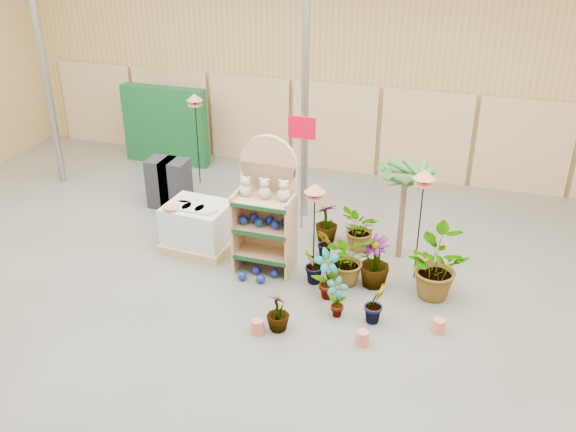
# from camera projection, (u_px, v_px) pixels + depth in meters

# --- Properties ---
(room) EXTENTS (15.20, 12.10, 4.70)m
(room) POSITION_uv_depth(u_px,v_px,m) (257.00, 157.00, 9.43)
(room) COLOR #555349
(room) RESTS_ON ground
(display_shelf) EXTENTS (0.97, 0.62, 2.31)m
(display_shelf) POSITION_uv_depth(u_px,v_px,m) (267.00, 210.00, 10.50)
(display_shelf) COLOR tan
(display_shelf) RESTS_ON ground
(teddy_bears) EXTENTS (0.85, 0.21, 0.35)m
(teddy_bears) POSITION_uv_depth(u_px,v_px,m) (266.00, 190.00, 10.21)
(teddy_bears) COLOR #BFB694
(teddy_bears) RESTS_ON display_shelf
(gazing_balls_shelf) EXTENTS (0.85, 0.29, 0.16)m
(gazing_balls_shelf) POSITION_uv_depth(u_px,v_px,m) (265.00, 221.00, 10.45)
(gazing_balls_shelf) COLOR navy
(gazing_balls_shelf) RESTS_ON display_shelf
(gazing_balls_floor) EXTENTS (0.63, 0.39, 0.15)m
(gazing_balls_floor) POSITION_uv_depth(u_px,v_px,m) (258.00, 275.00, 10.55)
(gazing_balls_floor) COLOR navy
(gazing_balls_floor) RESTS_ON ground
(pallet_stack) EXTENTS (1.25, 1.07, 0.87)m
(pallet_stack) POSITION_uv_depth(u_px,v_px,m) (198.00, 226.00, 11.33)
(pallet_stack) COLOR tan
(pallet_stack) RESTS_ON ground
(charcoal_planters) EXTENTS (0.80, 0.50, 1.00)m
(charcoal_planters) POSITION_uv_depth(u_px,v_px,m) (169.00, 183.00, 12.78)
(charcoal_planters) COLOR black
(charcoal_planters) RESTS_ON ground
(trellis_stock) EXTENTS (2.00, 0.30, 1.80)m
(trellis_stock) POSITION_uv_depth(u_px,v_px,m) (165.00, 125.00, 14.68)
(trellis_stock) COLOR #0E4B1F
(trellis_stock) RESTS_ON ground
(offer_sign) EXTENTS (0.50, 0.08, 2.20)m
(offer_sign) POSITION_uv_depth(u_px,v_px,m) (302.00, 150.00, 11.46)
(offer_sign) COLOR gray
(offer_sign) RESTS_ON ground
(bird_table_front) EXTENTS (0.34, 0.34, 1.62)m
(bird_table_front) POSITION_uv_depth(u_px,v_px,m) (315.00, 191.00, 10.09)
(bird_table_front) COLOR black
(bird_table_front) RESTS_ON ground
(bird_table_right) EXTENTS (0.34, 0.34, 1.93)m
(bird_table_right) POSITION_uv_depth(u_px,v_px,m) (424.00, 178.00, 9.80)
(bird_table_right) COLOR black
(bird_table_right) RESTS_ON ground
(bird_table_back) EXTENTS (0.34, 0.34, 1.99)m
(bird_table_back) POSITION_uv_depth(u_px,v_px,m) (195.00, 100.00, 13.20)
(bird_table_back) COLOR black
(bird_table_back) RESTS_ON ground
(palm) EXTENTS (0.70, 0.70, 1.83)m
(palm) POSITION_uv_depth(u_px,v_px,m) (406.00, 174.00, 10.51)
(palm) COLOR brown
(palm) RESTS_ON ground
(potted_plant_0) EXTENTS (0.53, 0.52, 0.85)m
(potted_plant_0) POSITION_uv_depth(u_px,v_px,m) (327.00, 275.00, 9.89)
(potted_plant_0) COLOR #2E6528
(potted_plant_0) RESTS_ON ground
(potted_plant_1) EXTENTS (0.38, 0.43, 0.67)m
(potted_plant_1) POSITION_uv_depth(u_px,v_px,m) (313.00, 266.00, 10.31)
(potted_plant_1) COLOR #2E6528
(potted_plant_1) RESTS_ON ground
(potted_plant_2) EXTENTS (1.04, 1.04, 0.88)m
(potted_plant_2) POSITION_uv_depth(u_px,v_px,m) (348.00, 258.00, 10.31)
(potted_plant_2) COLOR #2E6528
(potted_plant_2) RESTS_ON ground
(potted_plant_3) EXTENTS (0.70, 0.70, 0.89)m
(potted_plant_3) POSITION_uv_depth(u_px,v_px,m) (375.00, 261.00, 10.21)
(potted_plant_3) COLOR #2E6528
(potted_plant_3) RESTS_ON ground
(potted_plant_5) EXTENTS (0.37, 0.39, 0.57)m
(potted_plant_5) POSITION_uv_depth(u_px,v_px,m) (325.00, 244.00, 11.05)
(potted_plant_5) COLOR #2E6528
(potted_plant_5) RESTS_ON ground
(potted_plant_6) EXTENTS (0.67, 0.76, 0.80)m
(potted_plant_6) POSITION_uv_depth(u_px,v_px,m) (360.00, 230.00, 11.26)
(potted_plant_6) COLOR #2E6528
(potted_plant_6) RESTS_ON ground
(potted_plant_7) EXTENTS (0.42, 0.42, 0.61)m
(potted_plant_7) POSITION_uv_depth(u_px,v_px,m) (278.00, 312.00, 9.24)
(potted_plant_7) COLOR #2E6528
(potted_plant_7) RESTS_ON ground
(potted_plant_8) EXTENTS (0.35, 0.25, 0.64)m
(potted_plant_8) POSITION_uv_depth(u_px,v_px,m) (337.00, 298.00, 9.52)
(potted_plant_8) COLOR #2E6528
(potted_plant_8) RESTS_ON ground
(potted_plant_9) EXTENTS (0.41, 0.44, 0.63)m
(potted_plant_9) POSITION_uv_depth(u_px,v_px,m) (375.00, 303.00, 9.41)
(potted_plant_9) COLOR #2E6528
(potted_plant_9) RESTS_ON ground
(potted_plant_10) EXTENTS (1.27, 1.29, 1.09)m
(potted_plant_10) POSITION_uv_depth(u_px,v_px,m) (433.00, 265.00, 9.92)
(potted_plant_10) COLOR #2E6528
(potted_plant_10) RESTS_ON ground
(potted_plant_11) EXTENTS (0.59, 0.59, 0.75)m
(potted_plant_11) POSITION_uv_depth(u_px,v_px,m) (327.00, 222.00, 11.57)
(potted_plant_11) COLOR #2E6528
(potted_plant_11) RESTS_ON ground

